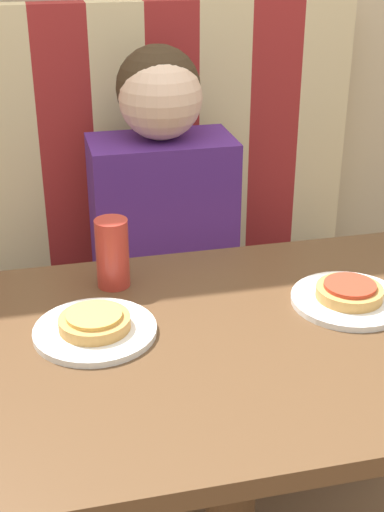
# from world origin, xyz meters

# --- Properties ---
(booth_seat) EXTENTS (1.18, 0.55, 0.47)m
(booth_seat) POSITION_xyz_m (0.00, 0.67, 0.24)
(booth_seat) COLOR #382319
(booth_seat) RESTS_ON ground_plane
(booth_backrest) EXTENTS (1.18, 0.07, 0.73)m
(booth_backrest) POSITION_xyz_m (0.00, 0.91, 0.84)
(booth_backrest) COLOR maroon
(booth_backrest) RESTS_ON booth_seat
(dining_table) EXTENTS (0.93, 0.69, 0.74)m
(dining_table) POSITION_xyz_m (0.00, 0.00, 0.63)
(dining_table) COLOR brown
(dining_table) RESTS_ON ground_plane
(person) EXTENTS (0.36, 0.23, 0.65)m
(person) POSITION_xyz_m (0.00, 0.67, 0.80)
(person) COLOR #4C237A
(person) RESTS_ON booth_seat
(plate_left) EXTENTS (0.22, 0.22, 0.01)m
(plate_left) POSITION_xyz_m (-0.24, 0.06, 0.75)
(plate_left) COLOR white
(plate_left) RESTS_ON dining_table
(plate_right) EXTENTS (0.22, 0.22, 0.01)m
(plate_right) POSITION_xyz_m (0.24, 0.06, 0.75)
(plate_right) COLOR white
(plate_right) RESTS_ON dining_table
(pizza_left) EXTENTS (0.13, 0.13, 0.03)m
(pizza_left) POSITION_xyz_m (-0.24, 0.06, 0.77)
(pizza_left) COLOR #C68E47
(pizza_left) RESTS_ON plate_left
(pizza_right) EXTENTS (0.13, 0.13, 0.03)m
(pizza_right) POSITION_xyz_m (0.24, 0.06, 0.77)
(pizza_right) COLOR #C68E47
(pizza_right) RESTS_ON plate_right
(drinking_cup) EXTENTS (0.06, 0.06, 0.14)m
(drinking_cup) POSITION_xyz_m (-0.18, 0.23, 0.81)
(drinking_cup) COLOR #B23328
(drinking_cup) RESTS_ON dining_table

